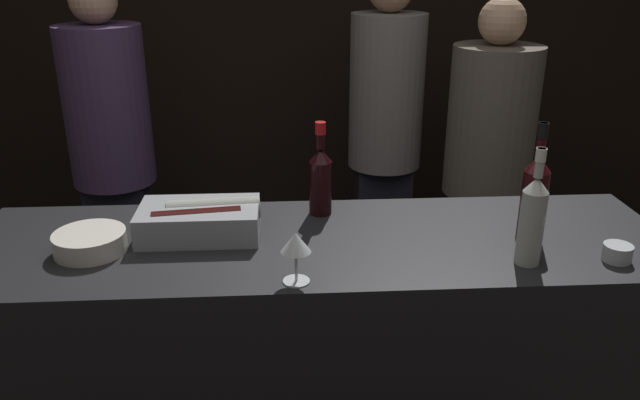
# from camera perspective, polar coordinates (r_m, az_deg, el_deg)

# --- Properties ---
(wall_back_chalkboard) EXTENTS (6.40, 0.06, 2.80)m
(wall_back_chalkboard) POSITION_cam_1_polar(r_m,az_deg,el_deg) (3.88, -1.93, 15.16)
(wall_back_chalkboard) COLOR black
(wall_back_chalkboard) RESTS_ON ground_plane
(bar_counter) EXTENTS (2.19, 0.65, 1.01)m
(bar_counter) POSITION_cam_1_polar(r_m,az_deg,el_deg) (2.21, 0.05, -15.59)
(bar_counter) COLOR black
(bar_counter) RESTS_ON ground_plane
(ice_bin_with_bottles) EXTENTS (0.38, 0.22, 0.11)m
(ice_bin_with_bottles) POSITION_cam_1_polar(r_m,az_deg,el_deg) (1.99, -10.79, -1.71)
(ice_bin_with_bottles) COLOR #9EA0A5
(ice_bin_with_bottles) RESTS_ON bar_counter
(bowl_white) EXTENTS (0.21, 0.21, 0.06)m
(bowl_white) POSITION_cam_1_polar(r_m,az_deg,el_deg) (1.98, -20.29, -3.59)
(bowl_white) COLOR silver
(bowl_white) RESTS_ON bar_counter
(wine_glass) EXTENTS (0.08, 0.08, 0.15)m
(wine_glass) POSITION_cam_1_polar(r_m,az_deg,el_deg) (1.66, -2.23, -4.13)
(wine_glass) COLOR silver
(wine_glass) RESTS_ON bar_counter
(candle_votive) EXTENTS (0.08, 0.08, 0.05)m
(candle_votive) POSITION_cam_1_polar(r_m,az_deg,el_deg) (2.00, 25.54, -4.36)
(candle_votive) COLOR silver
(candle_votive) RESTS_ON bar_counter
(white_wine_bottle) EXTENTS (0.07, 0.07, 0.34)m
(white_wine_bottle) POSITION_cam_1_polar(r_m,az_deg,el_deg) (1.85, 18.84, -1.53)
(white_wine_bottle) COLOR #B2B7AD
(white_wine_bottle) RESTS_ON bar_counter
(red_wine_bottle_black_foil) EXTENTS (0.08, 0.08, 0.37)m
(red_wine_bottle_black_foil) POSITION_cam_1_polar(r_m,az_deg,el_deg) (1.99, 19.00, 0.41)
(red_wine_bottle_black_foil) COLOR black
(red_wine_bottle_black_foil) RESTS_ON bar_counter
(red_wine_bottle_tall) EXTENTS (0.08, 0.08, 0.32)m
(red_wine_bottle_tall) POSITION_cam_1_polar(r_m,az_deg,el_deg) (2.09, 0.04, 2.10)
(red_wine_bottle_tall) COLOR black
(red_wine_bottle_tall) RESTS_ON bar_counter
(person_in_hoodie) EXTENTS (0.41, 0.41, 1.67)m
(person_in_hoodie) POSITION_cam_1_polar(r_m,az_deg,el_deg) (3.10, 15.07, 3.56)
(person_in_hoodie) COLOR black
(person_in_hoodie) RESTS_ON ground_plane
(person_blond_tee) EXTENTS (0.39, 0.39, 1.76)m
(person_blond_tee) POSITION_cam_1_polar(r_m,az_deg,el_deg) (3.14, -18.49, 4.53)
(person_blond_tee) COLOR black
(person_blond_tee) RESTS_ON ground_plane
(person_grey_polo) EXTENTS (0.37, 0.37, 1.79)m
(person_grey_polo) POSITION_cam_1_polar(r_m,az_deg,el_deg) (3.18, 5.96, 6.21)
(person_grey_polo) COLOR black
(person_grey_polo) RESTS_ON ground_plane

